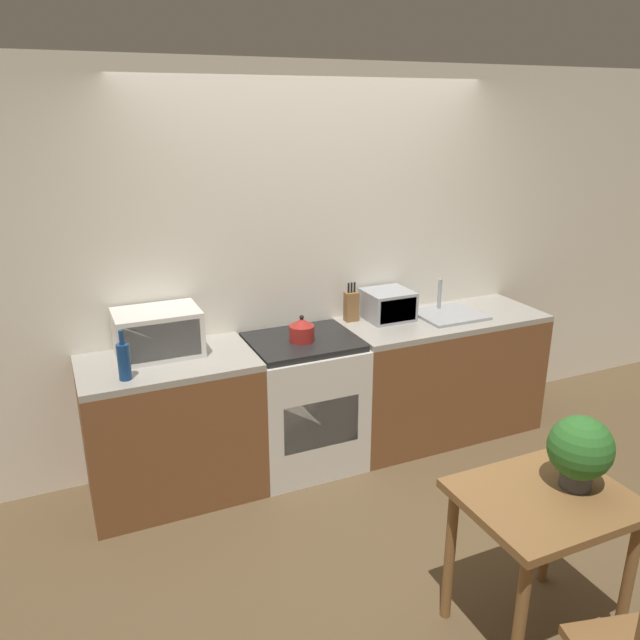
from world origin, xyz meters
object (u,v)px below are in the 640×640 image
Objects in this scene: microwave at (158,333)px; toaster_oven at (388,305)px; stove_range at (303,402)px; kettle at (302,330)px; bottle at (124,361)px; dining_table at (543,520)px.

toaster_oven is (1.59, 0.02, -0.04)m from microwave.
toaster_oven is at bearing 10.95° from stove_range.
microwave is at bearing 170.62° from kettle.
kettle is 0.55× the size of toaster_oven.
microwave is at bearing 51.18° from bottle.
stove_range reaches higher than dining_table.
microwave is 1.57× the size of toaster_oven.
kettle is at bearing -9.38° from microwave.
stove_range is 5.14× the size of kettle.
bottle is (-1.11, -0.15, 0.04)m from kettle.
kettle is 0.35× the size of microwave.
toaster_oven reaches higher than dining_table.
toaster_oven is (0.70, 0.14, 0.55)m from stove_range.
stove_range is 1.07m from microwave.
dining_table is at bearing -76.94° from kettle.
toaster_oven is 1.99m from dining_table.
stove_range is 1.21× the size of dining_table.
bottle reaches higher than microwave.
microwave reaches higher than toaster_oven.
bottle is (-1.13, -0.18, 0.56)m from stove_range.
toaster_oven is at bearing 12.84° from kettle.
stove_range is 0.91m from toaster_oven.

